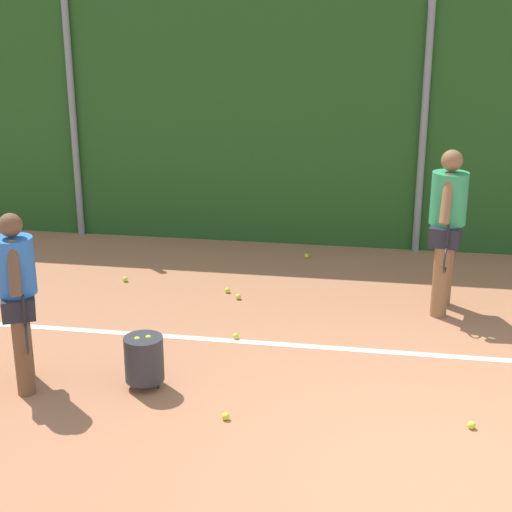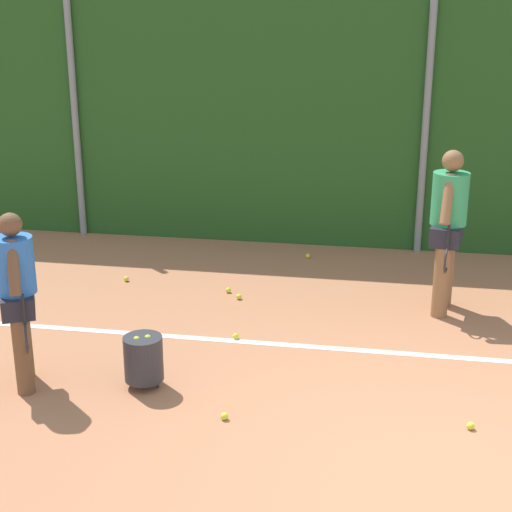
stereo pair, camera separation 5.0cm
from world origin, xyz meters
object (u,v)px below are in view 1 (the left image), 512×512
(tennis_ball_4, at_px, (226,416))
(tennis_ball_5, at_px, (472,425))
(tennis_ball_6, at_px, (125,279))
(tennis_ball_0, at_px, (306,256))
(tennis_ball_7, at_px, (227,290))
(ball_hopper, at_px, (144,358))
(tennis_ball_8, at_px, (238,297))
(player_midcourt, at_px, (447,223))
(tennis_ball_3, at_px, (236,336))
(player_foreground_near, at_px, (17,292))

(tennis_ball_4, xyz_separation_m, tennis_ball_5, (2.05, 0.20, 0.00))
(tennis_ball_4, height_order, tennis_ball_6, same)
(tennis_ball_0, bearing_deg, tennis_ball_7, -118.59)
(ball_hopper, bearing_deg, tennis_ball_5, -4.86)
(tennis_ball_7, relative_size, tennis_ball_8, 1.00)
(player_midcourt, height_order, tennis_ball_0, player_midcourt)
(tennis_ball_4, bearing_deg, ball_hopper, 152.16)
(player_midcourt, xyz_separation_m, tennis_ball_8, (-2.37, -0.07, -1.01))
(tennis_ball_0, height_order, tennis_ball_6, same)
(tennis_ball_3, bearing_deg, tennis_ball_4, -81.97)
(player_midcourt, xyz_separation_m, tennis_ball_5, (0.10, -2.62, -1.01))
(tennis_ball_7, distance_m, tennis_ball_8, 0.26)
(player_midcourt, relative_size, tennis_ball_0, 28.28)
(ball_hopper, distance_m, tennis_ball_5, 2.93)
(tennis_ball_6, bearing_deg, tennis_ball_8, -13.21)
(player_foreground_near, xyz_separation_m, tennis_ball_3, (1.72, 1.33, -0.89))
(tennis_ball_3, xyz_separation_m, tennis_ball_8, (-0.19, 1.12, 0.00))
(tennis_ball_0, height_order, tennis_ball_3, same)
(ball_hopper, xyz_separation_m, tennis_ball_8, (0.43, 2.30, -0.26))
(ball_hopper, relative_size, tennis_ball_6, 7.78)
(tennis_ball_6, bearing_deg, tennis_ball_3, -40.69)
(ball_hopper, bearing_deg, player_midcourt, 40.29)
(tennis_ball_6, distance_m, tennis_ball_7, 1.38)
(player_midcourt, xyz_separation_m, ball_hopper, (-2.80, -2.37, -0.75))
(tennis_ball_0, xyz_separation_m, tennis_ball_7, (-0.81, -1.49, 0.00))
(ball_hopper, relative_size, tennis_ball_4, 7.78)
(ball_hopper, relative_size, tennis_ball_5, 7.78)
(player_foreground_near, relative_size, tennis_ball_6, 25.04)
(player_midcourt, distance_m, ball_hopper, 3.75)
(player_foreground_near, bearing_deg, ball_hopper, 71.58)
(player_midcourt, bearing_deg, tennis_ball_4, -23.94)
(player_foreground_near, relative_size, tennis_ball_8, 25.04)
(ball_hopper, height_order, tennis_ball_8, ball_hopper)
(tennis_ball_4, distance_m, tennis_ball_5, 2.06)
(player_foreground_near, xyz_separation_m, tennis_ball_8, (1.53, 2.45, -0.89))
(player_foreground_near, distance_m, ball_hopper, 1.28)
(tennis_ball_5, bearing_deg, tennis_ball_6, 144.01)
(tennis_ball_7, bearing_deg, tennis_ball_6, 172.92)
(tennis_ball_0, relative_size, tennis_ball_6, 1.00)
(player_foreground_near, bearing_deg, tennis_ball_7, 126.62)
(tennis_ball_0, bearing_deg, tennis_ball_5, -66.64)
(tennis_ball_5, height_order, tennis_ball_8, same)
(ball_hopper, height_order, tennis_ball_0, ball_hopper)
(player_foreground_near, height_order, tennis_ball_7, player_foreground_near)
(player_foreground_near, height_order, tennis_ball_4, player_foreground_near)
(player_midcourt, bearing_deg, tennis_ball_5, 12.96)
(tennis_ball_4, xyz_separation_m, tennis_ball_7, (-0.59, 2.94, 0.00))
(player_foreground_near, height_order, tennis_ball_0, player_foreground_near)
(ball_hopper, height_order, tennis_ball_3, ball_hopper)
(ball_hopper, distance_m, tennis_ball_4, 1.00)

